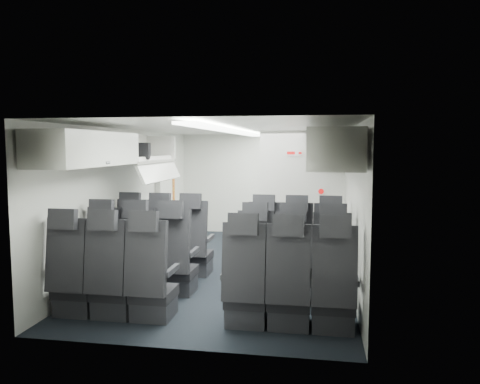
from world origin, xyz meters
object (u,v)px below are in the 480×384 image
(seat_row_rear, at_px, (198,286))
(seat_row_front, at_px, (229,250))
(boarding_door, at_px, (166,195))
(carry_on_bag, at_px, (136,151))
(seat_row_mid, at_px, (216,265))
(galley_unit, at_px, (303,192))
(flight_attendant, at_px, (270,208))

(seat_row_rear, bearing_deg, seat_row_front, 90.00)
(boarding_door, height_order, carry_on_bag, carry_on_bag)
(seat_row_front, height_order, seat_row_mid, same)
(seat_row_front, bearing_deg, galley_unit, 73.72)
(flight_attendant, bearing_deg, boarding_door, 83.08)
(flight_attendant, distance_m, carry_on_bag, 2.81)
(seat_row_front, xyz_separation_m, seat_row_rear, (0.00, -1.80, 0.00))
(seat_row_rear, distance_m, flight_attendant, 3.76)
(seat_row_front, relative_size, carry_on_bag, 8.14)
(seat_row_front, bearing_deg, seat_row_mid, -90.00)
(flight_attendant, bearing_deg, galley_unit, -25.03)
(seat_row_front, relative_size, seat_row_rear, 1.00)
(seat_row_front, distance_m, galley_unit, 3.43)
(flight_attendant, height_order, carry_on_bag, carry_on_bag)
(seat_row_mid, height_order, flight_attendant, flight_attendant)
(seat_row_rear, xyz_separation_m, galley_unit, (0.95, 5.05, 0.55))
(seat_row_rear, xyz_separation_m, carry_on_bag, (-1.40, 1.82, 1.42))
(galley_unit, bearing_deg, seat_row_front, -106.28)
(boarding_door, bearing_deg, seat_row_front, -51.84)
(boarding_door, height_order, flight_attendant, boarding_door)
(galley_unit, bearing_deg, seat_row_mid, -102.88)
(seat_row_front, distance_m, boarding_door, 2.71)
(seat_row_mid, xyz_separation_m, boarding_door, (-1.64, 2.99, 0.55))
(boarding_door, relative_size, flight_attendant, 1.21)
(boarding_door, bearing_deg, galley_unit, 24.28)
(galley_unit, xyz_separation_m, flight_attendant, (-0.56, -1.34, -0.18))
(boarding_door, bearing_deg, flight_attendant, -4.71)
(seat_row_rear, xyz_separation_m, boarding_door, (-1.64, 3.89, 0.55))
(seat_row_rear, bearing_deg, galley_unit, 79.35)
(galley_unit, height_order, boarding_door, galley_unit)
(galley_unit, relative_size, boarding_door, 1.02)
(seat_row_mid, distance_m, flight_attendant, 2.87)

